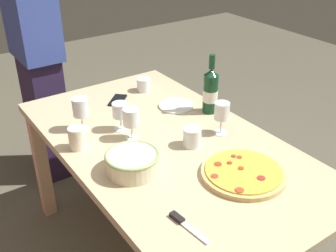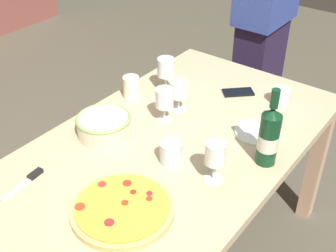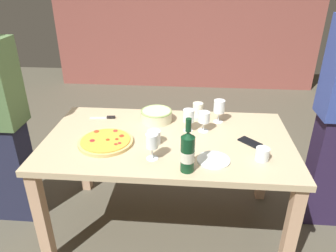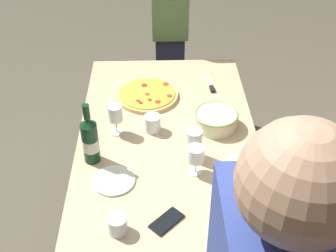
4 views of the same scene
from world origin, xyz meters
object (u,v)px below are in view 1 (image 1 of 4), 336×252
cell_phone (118,100)px  cup_amber (192,137)px  side_plate (176,106)px  wine_bottle (210,91)px  cup_spare (77,138)px  wine_glass_far_left (81,109)px  person_host (36,51)px  pizza (243,173)px  dining_table (168,159)px  wine_glass_by_bottle (222,113)px  wine_glass_far_right (120,111)px  wine_glass_near_pizza (131,119)px  serving_bowl (132,162)px  pizza_knife (184,223)px  cup_ceramic (144,85)px

cell_phone → cup_amber: bearing=140.7°
cup_amber → side_plate: 0.41m
wine_bottle → cup_spare: wine_bottle is taller
wine_glass_far_left → cup_spare: size_ratio=1.61×
person_host → pizza: bearing=1.5°
wine_glass_far_left → side_plate: 0.54m
cup_amber → cell_phone: size_ratio=0.61×
pizza → dining_table: bearing=15.2°
wine_glass_by_bottle → cell_phone: (0.59, 0.24, -0.10)m
wine_glass_far_right → wine_glass_near_pizza: bearing=-179.6°
serving_bowl → cup_spare: 0.32m
wine_glass_far_left → cup_spare: (-0.15, 0.09, -0.06)m
dining_table → cell_phone: bearing=-2.3°
pizza_knife → wine_glass_by_bottle: bearing=-51.8°
wine_glass_far_right → side_plate: wine_glass_far_right is taller
wine_bottle → person_host: bearing=27.8°
wine_bottle → wine_glass_by_bottle: 0.23m
wine_glass_near_pizza → cup_amber: wine_glass_near_pizza is taller
wine_glass_by_bottle → cup_spare: wine_glass_by_bottle is taller
wine_glass_near_pizza → cup_spare: wine_glass_near_pizza is taller
pizza → cell_phone: (0.91, 0.08, -0.01)m
dining_table → side_plate: bearing=-41.4°
wine_glass_far_left → cup_ceramic: (0.22, -0.49, -0.07)m
cup_ceramic → side_plate: 0.28m
cup_ceramic → person_host: person_host is taller
wine_bottle → pizza_knife: (-0.62, 0.62, -0.11)m
cell_phone → pizza_knife: size_ratio=0.77×
wine_glass_by_bottle → wine_glass_far_right: (0.30, 0.38, -0.01)m
cup_spare → side_plate: cup_spare is taller
pizza → cup_ceramic: 0.96m
wine_glass_near_pizza → side_plate: bearing=-67.0°
cup_ceramic → pizza_knife: bearing=155.3°
cup_amber → person_host: size_ratio=0.05×
pizza_knife → side_plate: bearing=-33.9°
cup_ceramic → cell_phone: bearing=101.2°
serving_bowl → cup_amber: cup_amber is taller
person_host → cell_phone: bearing=8.7°
wine_glass_near_pizza → cup_ceramic: wine_glass_near_pizza is taller
wine_glass_near_pizza → person_host: size_ratio=0.09×
wine_bottle → pizza_knife: bearing=134.6°
wine_glass_far_right → pizza_knife: wine_glass_far_right is taller
serving_bowl → pizza_knife: (-0.38, 0.02, -0.04)m
wine_bottle → side_plate: bearing=36.1°
wine_glass_by_bottle → cup_spare: 0.67m
cup_amber → person_host: bearing=12.0°
cup_amber → pizza: bearing=-174.6°
side_plate → cell_phone: bearing=43.8°
cup_amber → cup_ceramic: 0.66m
wine_glass_far_left → cup_spare: 0.18m
pizza → serving_bowl: bearing=51.4°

